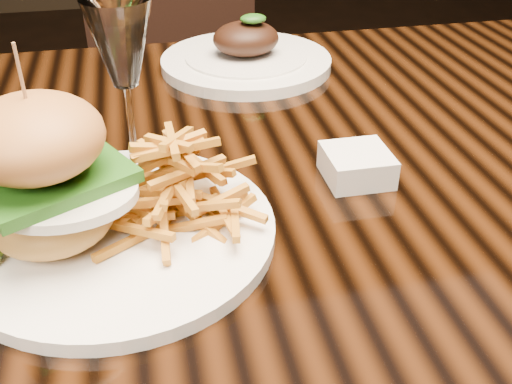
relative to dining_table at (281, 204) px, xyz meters
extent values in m
cube|color=black|center=(0.00, 0.00, 0.06)|extent=(1.60, 0.90, 0.04)
cylinder|color=white|center=(-0.20, -0.14, 0.08)|extent=(0.31, 0.31, 0.01)
ellipsoid|color=#AD7A38|center=(-0.26, -0.15, 0.12)|extent=(0.11, 0.11, 0.05)
ellipsoid|color=silver|center=(-0.24, -0.16, 0.15)|extent=(0.13, 0.10, 0.01)
ellipsoid|color=orange|center=(-0.22, -0.17, 0.15)|extent=(0.02, 0.02, 0.01)
cube|color=#2E691A|center=(-0.26, -0.15, 0.16)|extent=(0.17, 0.17, 0.01)
ellipsoid|color=#A15F2C|center=(-0.26, -0.15, 0.20)|extent=(0.12, 0.12, 0.07)
cylinder|color=#9E6F4A|center=(-0.26, -0.15, 0.24)|extent=(0.00, 0.00, 0.09)
cube|color=white|center=(0.07, -0.08, 0.09)|extent=(0.09, 0.09, 0.03)
cylinder|color=white|center=(-0.18, -0.01, 0.08)|extent=(0.07, 0.07, 0.00)
cylinder|color=white|center=(-0.18, -0.01, 0.13)|extent=(0.01, 0.01, 0.10)
cone|color=white|center=(-0.18, -0.01, 0.23)|extent=(0.07, 0.07, 0.09)
cylinder|color=white|center=(0.01, 0.30, 0.09)|extent=(0.28, 0.28, 0.02)
cylinder|color=white|center=(0.01, 0.30, 0.09)|extent=(0.20, 0.20, 0.02)
ellipsoid|color=black|center=(0.01, 0.30, 0.13)|extent=(0.11, 0.09, 0.05)
ellipsoid|color=#2E691A|center=(0.02, 0.29, 0.16)|extent=(0.04, 0.03, 0.01)
cube|color=black|center=(-0.04, 0.80, -0.22)|extent=(0.49, 0.49, 0.06)
cylinder|color=black|center=(-0.22, 0.60, -0.45)|extent=(0.04, 0.04, 0.45)
cylinder|color=black|center=(0.16, 0.62, -0.45)|extent=(0.04, 0.04, 0.45)
cylinder|color=black|center=(-0.25, 0.98, -0.45)|extent=(0.04, 0.04, 0.45)
cylinder|color=black|center=(0.13, 1.00, -0.45)|extent=(0.04, 0.04, 0.45)
camera|label=1|loc=(-0.17, -0.63, 0.44)|focal=42.00mm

